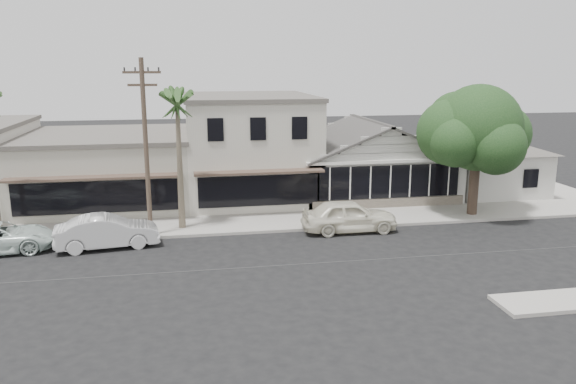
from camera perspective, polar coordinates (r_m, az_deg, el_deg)
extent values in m
plane|color=black|center=(25.65, 6.23, -7.00)|extent=(140.00, 140.00, 0.00)
cube|color=#9E9991|center=(31.08, -11.74, -3.49)|extent=(90.00, 3.50, 0.15)
cube|color=silver|center=(38.24, 8.20, 1.91)|extent=(10.00, 8.00, 3.00)
cube|color=black|center=(34.45, 10.33, 1.05)|extent=(8.80, 0.10, 2.00)
cube|color=#60564C|center=(34.76, 10.23, -1.21)|extent=(9.60, 0.18, 0.70)
cube|color=silver|center=(40.70, 19.68, 1.95)|extent=(6.00, 6.00, 3.00)
cube|color=beige|center=(37.21, -4.02, 4.44)|extent=(8.00, 10.00, 6.50)
cube|color=beige|center=(37.52, -17.79, 2.15)|extent=(10.00, 10.00, 4.20)
cylinder|color=brown|center=(28.67, -14.21, 4.09)|extent=(0.24, 0.24, 9.00)
cube|color=brown|center=(28.37, -14.64, 11.69)|extent=(1.80, 0.12, 0.12)
cube|color=brown|center=(28.38, -14.57, 10.48)|extent=(1.40, 0.12, 0.12)
imported|color=white|center=(29.86, 6.24, -2.41)|extent=(5.03, 2.07, 1.71)
imported|color=silver|center=(28.46, -17.90, -3.86)|extent=(5.04, 2.34, 1.60)
cylinder|color=#493A2C|center=(34.21, 18.31, 0.10)|extent=(0.56, 0.56, 3.01)
sphere|color=#173415|center=(33.63, 18.75, 6.21)|extent=(4.89, 4.89, 4.89)
sphere|color=#173415|center=(35.01, 20.69, 5.52)|extent=(3.58, 3.58, 3.58)
sphere|color=#173415|center=(33.30, 16.12, 5.83)|extent=(3.76, 3.76, 3.76)
sphere|color=#173415|center=(32.71, 20.40, 4.41)|extent=(3.20, 3.20, 3.20)
sphere|color=#173415|center=(34.67, 16.76, 6.99)|extent=(3.39, 3.39, 3.39)
sphere|color=#173415|center=(35.27, 19.41, 7.52)|extent=(3.01, 3.01, 3.01)
sphere|color=#173415|center=(32.26, 16.66, 4.91)|extent=(2.82, 2.82, 2.82)
cone|color=#726651|center=(29.91, -10.92, 2.20)|extent=(0.37, 0.37, 6.54)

